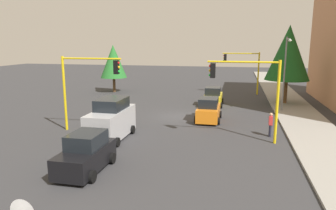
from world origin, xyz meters
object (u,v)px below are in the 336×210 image
traffic_signal_far_left (243,65)px  tree_roadside_mid (288,53)px  pedestrian_crossing (270,124)px  traffic_signal_near_left (248,84)px  delivery_van_silver (111,120)px  car_yellow (213,97)px  car_orange (209,110)px  street_lamp_curbside (286,66)px  tree_opposite_side (113,61)px  car_black (86,154)px  traffic_signal_near_right (87,79)px

traffic_signal_far_left → tree_roadside_mid: size_ratio=0.64×
tree_roadside_mid → pedestrian_crossing: size_ratio=4.86×
traffic_signal_near_left → delivery_van_silver: 9.41m
traffic_signal_far_left → car_yellow: bearing=-19.9°
delivery_van_silver → car_orange: bearing=137.0°
street_lamp_curbside → tree_opposite_side: (-8.39, -20.20, -0.30)m
car_orange → car_black: 12.88m
car_yellow → car_orange: size_ratio=0.95×
street_lamp_curbside → pedestrian_crossing: bearing=-12.9°
street_lamp_curbside → delivery_van_silver: (10.98, -12.50, -3.07)m
tree_roadside_mid → traffic_signal_far_left: bearing=-144.0°
traffic_signal_near_right → traffic_signal_near_left: 11.33m
tree_roadside_mid → car_orange: size_ratio=2.12×
tree_opposite_side → car_orange: tree_opposite_side is taller
delivery_van_silver → pedestrian_crossing: bearing=105.1°
car_yellow → delivery_van_silver: bearing=-24.5°
traffic_signal_near_right → car_yellow: size_ratio=1.48×
car_yellow → pedestrian_crossing: bearing=25.4°
traffic_signal_near_right → car_orange: traffic_signal_near_right is taller
car_black → car_yellow: bearing=164.6°
tree_roadside_mid → car_yellow: tree_roadside_mid is taller
traffic_signal_far_left → traffic_signal_near_right: bearing=-29.5°
tree_opposite_side → car_yellow: (6.45, 13.57, -3.16)m
traffic_signal_far_left → traffic_signal_near_left: 20.00m
traffic_signal_near_right → traffic_signal_far_left: size_ratio=1.04×
street_lamp_curbside → car_orange: size_ratio=1.79×
car_orange → car_yellow: bearing=-178.8°
traffic_signal_near_left → traffic_signal_near_right: bearing=-90.0°
tree_opposite_side → car_orange: bearing=46.7°
pedestrian_crossing → car_black: bearing=-49.9°
traffic_signal_near_right → pedestrian_crossing: 13.44m
tree_opposite_side → car_orange: (12.92, 13.70, -3.15)m
traffic_signal_far_left → delivery_van_silver: traffic_signal_far_left is taller
car_black → pedestrian_crossing: 12.80m
street_lamp_curbside → car_orange: bearing=-55.1°
car_yellow → traffic_signal_near_right: bearing=-35.5°
street_lamp_curbside → tree_opposite_side: 21.87m
car_black → delivery_van_silver: bearing=-171.0°
delivery_van_silver → pedestrian_crossing: size_ratio=2.82×
delivery_van_silver → car_yellow: 14.19m
delivery_van_silver → car_black: delivery_van_silver is taller
car_black → traffic_signal_far_left: bearing=163.2°
traffic_signal_near_left → delivery_van_silver: traffic_signal_near_left is taller
traffic_signal_near_right → traffic_signal_far_left: traffic_signal_near_right is taller
tree_opposite_side → delivery_van_silver: (19.36, 7.70, -2.77)m
tree_opposite_side → car_yellow: 15.35m
traffic_signal_far_left → tree_roadside_mid: (6.00, 4.36, 1.66)m
traffic_signal_near_left → car_black: (6.73, -8.10, -2.94)m
tree_opposite_side → car_yellow: bearing=64.6°
traffic_signal_near_left → street_lamp_curbside: (-9.61, 3.55, 0.51)m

